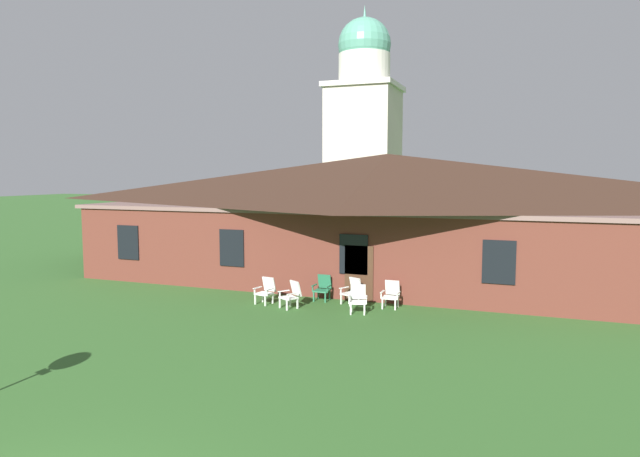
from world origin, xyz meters
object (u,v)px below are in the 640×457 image
object	(u,v)px
lawn_chair_far_side	(391,294)
lawn_chair_right_end	(358,298)
lawn_chair_near_door	(291,294)
lawn_chair_middle	(352,290)
lawn_chair_left_end	(323,287)
lawn_chair_by_porch	(266,290)

from	to	relation	value
lawn_chair_far_side	lawn_chair_right_end	bearing A→B (deg)	-128.85
lawn_chair_near_door	lawn_chair_far_side	world-z (taller)	same
lawn_chair_middle	lawn_chair_left_end	bearing A→B (deg)	171.74
lawn_chair_left_end	lawn_chair_far_side	xyz separation A→B (m)	(2.68, -0.22, 0.00)
lawn_chair_by_porch	lawn_chair_right_end	bearing A→B (deg)	-1.79
lawn_chair_left_end	lawn_chair_right_end	size ratio (longest dim) A/B	1.00
lawn_chair_middle	lawn_chair_right_end	distance (m)	1.29
lawn_chair_left_end	lawn_chair_right_end	xyz separation A→B (m)	(1.78, -1.34, 0.00)
lawn_chair_middle	lawn_chair_far_side	size ratio (longest dim) A/B	1.00
lawn_chair_near_door	lawn_chair_right_end	xyz separation A→B (m)	(2.40, 0.19, 0.00)
lawn_chair_near_door	lawn_chair_left_end	size ratio (longest dim) A/B	1.00
lawn_chair_left_end	lawn_chair_right_end	bearing A→B (deg)	-36.93
lawn_chair_left_end	lawn_chair_middle	size ratio (longest dim) A/B	1.00
lawn_chair_right_end	lawn_chair_near_door	bearing A→B (deg)	-175.42
lawn_chair_by_porch	lawn_chair_right_end	world-z (taller)	same
lawn_chair_right_end	lawn_chair_far_side	size ratio (longest dim) A/B	1.00
lawn_chair_right_end	lawn_chair_far_side	bearing A→B (deg)	51.15
lawn_chair_middle	lawn_chair_right_end	size ratio (longest dim) A/B	1.00
lawn_chair_right_end	lawn_chair_by_porch	bearing A→B (deg)	178.21
lawn_chair_right_end	lawn_chair_left_end	bearing A→B (deg)	143.07
lawn_chair_by_porch	lawn_chair_left_end	distance (m)	2.16
lawn_chair_by_porch	lawn_chair_near_door	xyz separation A→B (m)	(1.15, -0.30, 0.00)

